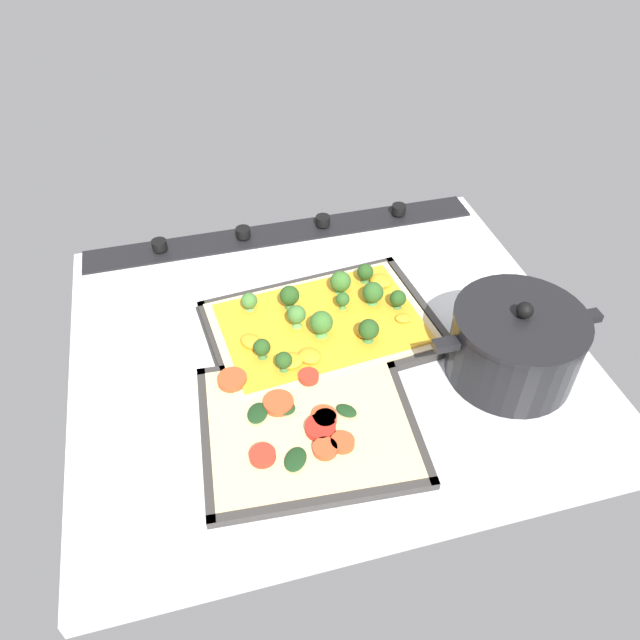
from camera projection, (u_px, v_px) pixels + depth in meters
ground_plane at (326, 349)px, 99.65cm from camera, size 78.65×69.26×3.00cm
stove_control_panel at (284, 231)px, 120.34cm from camera, size 75.50×7.00×2.60cm
baking_tray_front at (324, 328)px, 100.53cm from camera, size 38.23×28.36×1.30cm
broccoli_pizza at (325, 321)px, 99.53cm from camera, size 35.61×25.74×5.90cm
baking_tray_back at (308, 426)px, 86.10cm from camera, size 31.13×27.70×1.30cm
veggie_pizza_back at (306, 422)px, 85.63cm from camera, size 28.57×25.14×1.90cm
cooking_pot at (515, 344)px, 90.46cm from camera, size 26.03×19.21×13.46cm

